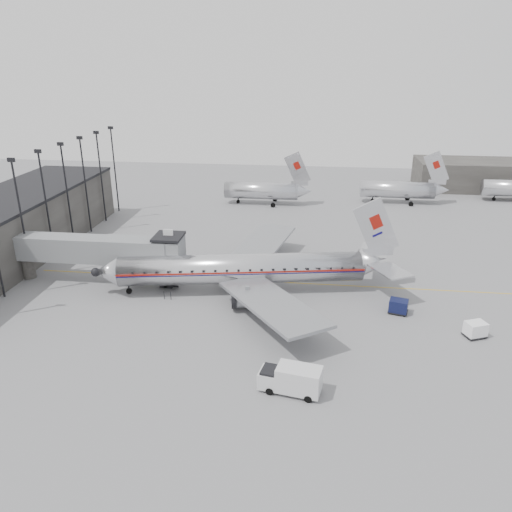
{
  "coord_description": "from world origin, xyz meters",
  "views": [
    {
      "loc": [
        8.31,
        -50.89,
        26.0
      ],
      "look_at": [
        1.32,
        6.48,
        3.2
      ],
      "focal_mm": 35.0,
      "sensor_mm": 36.0,
      "label": 1
    }
  ],
  "objects_px": {
    "ramp_worker": "(145,279)",
    "airliner": "(247,269)",
    "baggage_cart_white": "(476,329)",
    "service_van": "(291,379)",
    "baggage_cart_navy": "(398,306)"
  },
  "relations": [
    {
      "from": "baggage_cart_navy",
      "to": "baggage_cart_white",
      "type": "bearing_deg",
      "value": -16.01
    },
    {
      "from": "ramp_worker",
      "to": "airliner",
      "type": "bearing_deg",
      "value": -32.55
    },
    {
      "from": "baggage_cart_white",
      "to": "service_van",
      "type": "bearing_deg",
      "value": -170.42
    },
    {
      "from": "baggage_cart_white",
      "to": "ramp_worker",
      "type": "relative_size",
      "value": 1.46
    },
    {
      "from": "service_van",
      "to": "ramp_worker",
      "type": "relative_size",
      "value": 3.23
    },
    {
      "from": "airliner",
      "to": "ramp_worker",
      "type": "bearing_deg",
      "value": 170.21
    },
    {
      "from": "airliner",
      "to": "service_van",
      "type": "xyz_separation_m",
      "value": [
        6.27,
        -19.12,
        -1.58
      ]
    },
    {
      "from": "service_van",
      "to": "ramp_worker",
      "type": "xyz_separation_m",
      "value": [
        -18.98,
        18.99,
        -0.44
      ]
    },
    {
      "from": "service_van",
      "to": "ramp_worker",
      "type": "bearing_deg",
      "value": 145.64
    },
    {
      "from": "service_van",
      "to": "baggage_cart_navy",
      "type": "bearing_deg",
      "value": 65.27
    },
    {
      "from": "baggage_cart_white",
      "to": "airliner",
      "type": "bearing_deg",
      "value": 139.38
    },
    {
      "from": "service_van",
      "to": "baggage_cart_navy",
      "type": "xyz_separation_m",
      "value": [
        10.93,
        15.4,
        -0.44
      ]
    },
    {
      "from": "service_van",
      "to": "ramp_worker",
      "type": "height_order",
      "value": "service_van"
    },
    {
      "from": "airliner",
      "to": "baggage_cart_white",
      "type": "bearing_deg",
      "value": -28.59
    },
    {
      "from": "service_van",
      "to": "baggage_cart_navy",
      "type": "relative_size",
      "value": 2.32
    }
  ]
}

